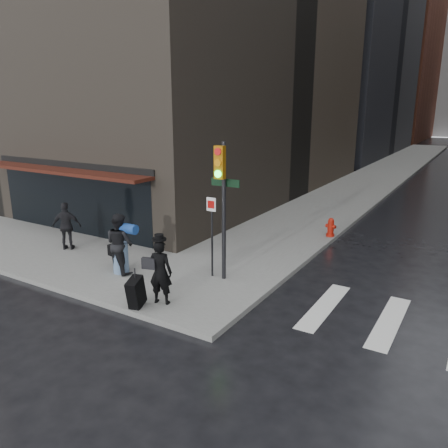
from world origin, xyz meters
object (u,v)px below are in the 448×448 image
Objects in this scene: man_jeans at (120,243)px; man_greycoat at (67,226)px; traffic_light at (221,193)px; fire_hydrant at (331,228)px; man_overcoat at (155,275)px.

man_jeans is 3.20m from man_greycoat.
traffic_light is (2.84, 1.09, 1.62)m from man_jeans.
man_greycoat reaches higher than fire_hydrant.
man_jeans is (-2.29, 1.14, 0.14)m from man_overcoat.
traffic_light reaches higher than man_jeans.
man_overcoat is 1.11× the size of man_greycoat.
man_overcoat is at bearing -103.19° from fire_hydrant.
traffic_light reaches higher than man_greycoat.
man_greycoat is at bearing -34.21° from man_overcoat.
traffic_light reaches higher than fire_hydrant.
traffic_light reaches higher than man_overcoat.
traffic_light is at bearing -150.53° from man_jeans.
man_greycoat is 9.61m from fire_hydrant.
man_greycoat is (-3.13, 0.66, -0.08)m from man_jeans.
fire_hydrant is (1.88, 8.02, -0.45)m from man_overcoat.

